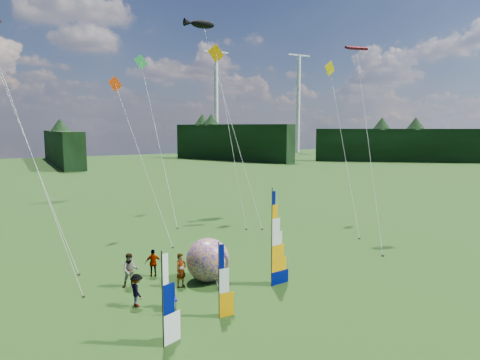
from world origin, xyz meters
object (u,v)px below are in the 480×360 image
spectator_c (137,290)px  spectator_d (153,263)px  side_banner_left (219,282)px  camp_chair (170,298)px  spectator_b (130,270)px  feather_banner_main (272,240)px  bol_inflatable (208,260)px  side_banner_far (163,302)px  spectator_a (181,270)px  kite_whale (229,107)px

spectator_c → spectator_d: (1.87, 3.47, -0.00)m
side_banner_left → camp_chair: 2.66m
side_banner_left → spectator_c: size_ratio=2.14×
spectator_b → camp_chair: (0.82, -3.54, -0.33)m
feather_banner_main → bol_inflatable: feather_banner_main is taller
feather_banner_main → side_banner_left: 4.52m
camp_chair → side_banner_left: bearing=-40.7°
side_banner_far → spectator_b: bearing=64.4°
side_banner_far → side_banner_left: bearing=1.2°
bol_inflatable → spectator_a: size_ratio=1.31×
feather_banner_main → spectator_c: (-6.70, 0.92, -1.72)m
feather_banner_main → spectator_a: feather_banner_main is taller
feather_banner_main → spectator_c: bearing=164.2°
bol_inflatable → spectator_c: (-4.19, -1.40, -0.40)m
side_banner_left → spectator_c: 4.10m
feather_banner_main → camp_chair: size_ratio=4.45×
camp_chair → bol_inflatable: bearing=48.7°
bol_inflatable → spectator_b: 4.00m
bol_inflatable → camp_chair: bearing=-140.9°
feather_banner_main → spectator_d: (-4.83, 4.39, -1.72)m
side_banner_far → spectator_a: side_banner_far is taller
spectator_c → kite_whale: size_ratio=0.08×
spectator_b → kite_whale: size_ratio=0.09×
feather_banner_main → side_banner_far: 7.58m
camp_chair → kite_whale: 22.54m
side_banner_far → camp_chair: size_ratio=3.20×
bol_inflatable → spectator_a: (-1.56, -0.12, -0.28)m
spectator_d → camp_chair: size_ratio=1.36×
side_banner_far → camp_chair: side_banner_far is taller
feather_banner_main → spectator_b: (-6.34, 3.42, -1.59)m
spectator_c → kite_whale: kite_whale is taller
spectator_d → spectator_c: bearing=78.2°
side_banner_far → spectator_a: 6.13m
side_banner_far → bol_inflatable: bearing=30.5°
bol_inflatable → kite_whale: bearing=58.6°
side_banner_left → spectator_d: side_banner_left is taller
bol_inflatable → spectator_a: bearing=-175.7°
spectator_a → spectator_d: 2.32m
feather_banner_main → spectator_c: size_ratio=3.26×
side_banner_left → camp_chair: bearing=131.4°
side_banner_left → spectator_c: (-2.74, 2.92, -0.86)m
feather_banner_main → spectator_b: feather_banner_main is taller
side_banner_far → spectator_d: side_banner_far is taller
feather_banner_main → side_banner_far: (-6.84, -3.19, -0.70)m
spectator_a → kite_whale: size_ratio=0.09×
feather_banner_main → side_banner_left: feather_banner_main is taller
side_banner_left → kite_whale: (10.22, 18.67, 8.28)m
side_banner_left → kite_whale: kite_whale is taller
feather_banner_main → spectator_a: bearing=143.6°
spectator_c → camp_chair: bearing=-132.6°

